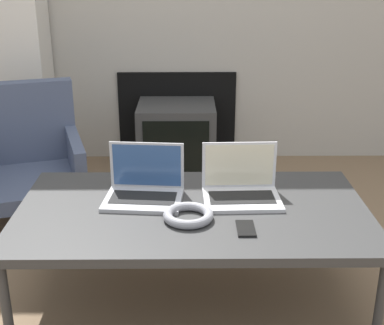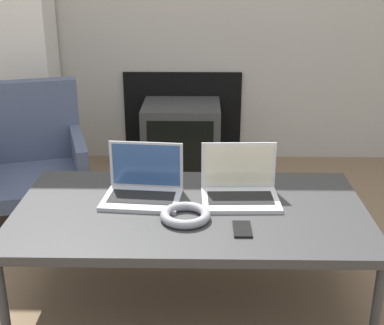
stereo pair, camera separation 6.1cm
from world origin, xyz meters
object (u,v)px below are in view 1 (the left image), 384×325
at_px(headphones, 188,215).
at_px(phone, 246,229).
at_px(laptop_right, 241,187).
at_px(laptop_left, 145,187).
at_px(tv, 177,137).
at_px(armchair, 23,155).

xyz_separation_m(headphones, phone, (0.21, -0.08, -0.01)).
height_order(laptop_right, phone, laptop_right).
relative_size(laptop_left, phone, 2.71).
distance_m(laptop_right, tv, 1.43).
xyz_separation_m(laptop_right, armchair, (-1.13, 0.77, -0.14)).
xyz_separation_m(laptop_left, phone, (0.39, -0.29, -0.04)).
relative_size(laptop_right, headphones, 1.66).
xyz_separation_m(laptop_right, phone, (-0.01, -0.29, -0.04)).
bearing_deg(laptop_left, phone, -31.01).
bearing_deg(headphones, armchair, 133.26).
distance_m(phone, tv, 1.70).
distance_m(laptop_left, phone, 0.49).
bearing_deg(laptop_right, phone, -93.33).
relative_size(laptop_left, tv, 0.66).
height_order(laptop_left, armchair, armchair).
distance_m(laptop_left, laptop_right, 0.40).
bearing_deg(phone, laptop_left, 143.79).
xyz_separation_m(laptop_left, laptop_right, (0.40, 0.00, 0.00)).
height_order(headphones, tv, same).
bearing_deg(phone, armchair, 136.84).
height_order(laptop_left, phone, laptop_left).
distance_m(laptop_left, armchair, 1.07).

